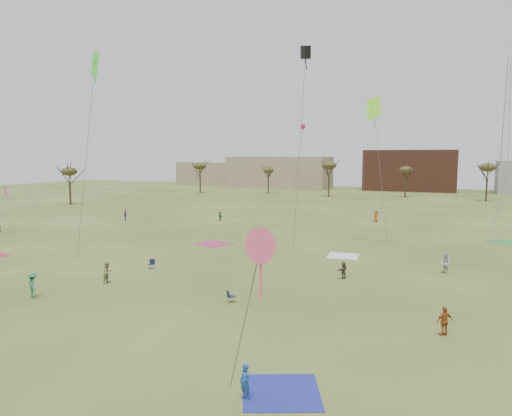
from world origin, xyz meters
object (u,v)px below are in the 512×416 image
at_px(spectator_fore_a, 445,321).
at_px(camp_chair_left, 152,266).
at_px(flyer_near_right, 245,382).
at_px(flyer_near_center, 33,285).
at_px(radio_tower, 505,125).
at_px(camp_chair_center, 231,299).

xyz_separation_m(spectator_fore_a, camp_chair_left, (-25.19, 6.92, -0.60)).
bearing_deg(spectator_fore_a, flyer_near_right, 18.58).
bearing_deg(camp_chair_left, spectator_fore_a, -30.58).
bearing_deg(flyer_near_center, camp_chair_left, -72.02).
xyz_separation_m(flyer_near_center, radio_tower, (41.18, 128.62, 18.27)).
bearing_deg(radio_tower, flyer_near_center, -107.75).
bearing_deg(radio_tower, camp_chair_center, -102.42).
bearing_deg(flyer_near_right, radio_tower, 106.98).
relative_size(flyer_near_center, flyer_near_right, 1.19).
bearing_deg(radio_tower, spectator_fore_a, -96.05).
relative_size(spectator_fore_a, camp_chair_center, 1.98).
bearing_deg(camp_chair_center, spectator_fore_a, -140.16).
relative_size(spectator_fore_a, camp_chair_left, 1.98).
xyz_separation_m(flyer_near_center, camp_chair_center, (13.87, 4.65, -0.67)).
bearing_deg(flyer_near_right, camp_chair_left, 160.04).
height_order(spectator_fore_a, camp_chair_center, spectator_fore_a).
bearing_deg(spectator_fore_a, camp_chair_center, -39.64).
height_order(spectator_fore_a, camp_chair_left, spectator_fore_a).
distance_m(flyer_near_right, radio_tower, 138.61).
xyz_separation_m(flyer_near_center, flyer_near_right, (20.25, -7.15, -0.15)).
height_order(flyer_near_center, camp_chair_center, flyer_near_center).
relative_size(spectator_fore_a, radio_tower, 0.04).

